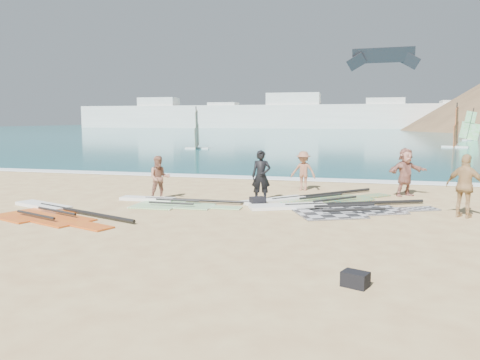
% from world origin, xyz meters
% --- Properties ---
extents(ground, '(300.00, 300.00, 0.00)m').
position_xyz_m(ground, '(0.00, 0.00, 0.00)').
color(ground, '#CFB979').
rests_on(ground, ground).
extents(sea, '(300.00, 240.00, 0.06)m').
position_xyz_m(sea, '(0.00, 132.00, 0.00)').
color(sea, '#0E6163').
rests_on(sea, ground).
extents(surf_line, '(300.00, 1.20, 0.04)m').
position_xyz_m(surf_line, '(0.00, 12.30, 0.00)').
color(surf_line, white).
rests_on(surf_line, ground).
extents(far_town, '(160.00, 8.00, 12.00)m').
position_xyz_m(far_town, '(-15.72, 150.00, 4.49)').
color(far_town, white).
rests_on(far_town, ground).
extents(rig_grey, '(6.46, 4.12, 0.21)m').
position_xyz_m(rig_grey, '(2.22, 4.54, 0.05)').
color(rig_grey, '#272629').
rests_on(rig_grey, ground).
extents(rig_green, '(4.98, 1.95, 0.19)m').
position_xyz_m(rig_green, '(-3.60, 4.26, 0.05)').
color(rig_green, green).
rests_on(rig_green, ground).
extents(rig_orange, '(5.45, 5.01, 0.20)m').
position_xyz_m(rig_orange, '(1.39, 6.11, 0.05)').
color(rig_orange, orange).
rests_on(rig_orange, ground).
extents(rig_red, '(5.63, 3.50, 0.20)m').
position_xyz_m(rig_red, '(-6.57, 1.57, 0.05)').
color(rig_red, red).
rests_on(rig_red, ground).
extents(gear_bag_near, '(0.63, 0.60, 0.33)m').
position_xyz_m(gear_bag_near, '(-0.30, 4.63, 0.16)').
color(gear_bag_near, black).
rests_on(gear_bag_near, ground).
extents(gear_bag_far, '(0.56, 0.48, 0.28)m').
position_xyz_m(gear_bag_far, '(3.19, -2.81, 0.14)').
color(gear_bag_far, black).
rests_on(gear_bag_far, ground).
extents(person_wetsuit, '(0.77, 0.57, 1.93)m').
position_xyz_m(person_wetsuit, '(-0.37, 5.50, 0.97)').
color(person_wetsuit, black).
rests_on(person_wetsuit, ground).
extents(beachgoer_left, '(1.02, 0.94, 1.69)m').
position_xyz_m(beachgoer_left, '(-4.24, 5.00, 0.84)').
color(beachgoer_left, '#99624D').
rests_on(beachgoer_left, ground).
extents(beachgoer_mid, '(1.19, 0.81, 1.71)m').
position_xyz_m(beachgoer_mid, '(0.80, 8.75, 0.85)').
color(beachgoer_mid, '#955F47').
rests_on(beachgoer_mid, ground).
extents(beachgoer_back, '(1.26, 1.00, 2.00)m').
position_xyz_m(beachgoer_back, '(6.39, 4.37, 1.00)').
color(beachgoer_back, tan).
rests_on(beachgoer_back, ground).
extents(beachgoer_right, '(1.80, 1.51, 1.94)m').
position_xyz_m(beachgoer_right, '(4.94, 8.29, 0.97)').
color(beachgoer_right, '#AB6D5E').
rests_on(beachgoer_right, ground).
extents(windsurfer_left, '(2.52, 2.93, 4.43)m').
position_xyz_m(windsurfer_left, '(-13.37, 34.47, 1.29)').
color(windsurfer_left, white).
rests_on(windsurfer_left, ground).
extents(windsurfer_centre, '(2.80, 3.16, 4.92)m').
position_xyz_m(windsurfer_centre, '(13.07, 43.94, 1.39)').
color(windsurfer_centre, white).
rests_on(windsurfer_centre, ground).
extents(windsurfer_right, '(2.50, 2.50, 4.80)m').
position_xyz_m(windsurfer_right, '(18.36, 63.26, 1.37)').
color(windsurfer_right, white).
rests_on(windsurfer_right, ground).
extents(kitesurf_kite, '(8.46, 1.35, 2.64)m').
position_xyz_m(kitesurf_kite, '(5.28, 47.35, 10.36)').
color(kitesurf_kite, black).
rests_on(kitesurf_kite, ground).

